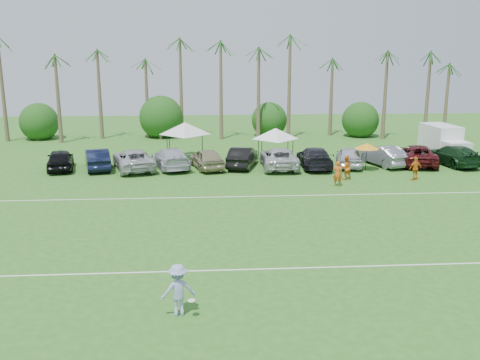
{
  "coord_description": "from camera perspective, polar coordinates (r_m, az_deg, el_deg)",
  "views": [
    {
      "loc": [
        -1.38,
        -19.68,
        9.3
      ],
      "look_at": [
        0.81,
        12.04,
        1.6
      ],
      "focal_mm": 40.0,
      "sensor_mm": 36.0,
      "label": 1
    }
  ],
  "objects": [
    {
      "name": "palm_tree_4",
      "position": [
        57.77,
        -6.69,
        11.72
      ],
      "size": [
        2.4,
        2.4,
        8.9
      ],
      "color": "brown",
      "rests_on": "ground"
    },
    {
      "name": "parked_car_10",
      "position": [
        47.13,
        18.34,
        2.57
      ],
      "size": [
        4.04,
        6.47,
        1.67
      ],
      "primitive_type": "imported",
      "rotation": [
        0.0,
        0.0,
        2.92
      ],
      "color": "#4D1013",
      "rests_on": "ground"
    },
    {
      "name": "parked_car_1",
      "position": [
        44.53,
        -14.97,
        2.19
      ],
      "size": [
        2.97,
        5.34,
        1.67
      ],
      "primitive_type": "imported",
      "rotation": [
        0.0,
        0.0,
        3.39
      ],
      "color": "black",
      "rests_on": "ground"
    },
    {
      "name": "palm_tree_10",
      "position": [
        62.62,
        19.46,
        12.78
      ],
      "size": [
        2.4,
        2.4,
        10.9
      ],
      "color": "brown",
      "rests_on": "ground"
    },
    {
      "name": "frisbee_player",
      "position": [
        19.64,
        -6.63,
        -11.58
      ],
      "size": [
        1.39,
        1.01,
        1.94
      ],
      "rotation": [
        0.0,
        0.0,
        3.39
      ],
      "color": "#99A4D9",
      "rests_on": "ground"
    },
    {
      "name": "parked_car_5",
      "position": [
        43.77,
        0.26,
        2.46
      ],
      "size": [
        3.01,
        5.35,
        1.67
      ],
      "primitive_type": "imported",
      "rotation": [
        0.0,
        0.0,
        2.88
      ],
      "color": "black",
      "rests_on": "ground"
    },
    {
      "name": "parked_car_2",
      "position": [
        43.63,
        -11.3,
        2.16
      ],
      "size": [
        4.31,
        6.53,
        1.67
      ],
      "primitive_type": "imported",
      "rotation": [
        0.0,
        0.0,
        3.42
      ],
      "color": "#B5B6B8",
      "rests_on": "ground"
    },
    {
      "name": "palm_tree_9",
      "position": [
        60.86,
        14.97,
        12.27
      ],
      "size": [
        2.4,
        2.4,
        9.9
      ],
      "color": "brown",
      "rests_on": "ground"
    },
    {
      "name": "bush_tree_3",
      "position": [
        61.66,
        12.53,
        6.3
      ],
      "size": [
        4.0,
        4.0,
        4.0
      ],
      "color": "brown",
      "rests_on": "ground"
    },
    {
      "name": "sideline_player_a",
      "position": [
        38.18,
        10.38,
        0.69
      ],
      "size": [
        0.77,
        0.65,
        1.81
      ],
      "primitive_type": "imported",
      "rotation": [
        0.0,
        0.0,
        2.77
      ],
      "color": "#DB5818",
      "rests_on": "ground"
    },
    {
      "name": "bush_tree_0",
      "position": [
        61.73,
        -20.61,
        5.77
      ],
      "size": [
        4.0,
        4.0,
        4.0
      ],
      "color": "brown",
      "rests_on": "ground"
    },
    {
      "name": "ground",
      "position": [
        21.81,
        0.05,
        -11.62
      ],
      "size": [
        120.0,
        120.0,
        0.0
      ],
      "primitive_type": "plane",
      "color": "#2F671F",
      "rests_on": "ground"
    },
    {
      "name": "palm_tree_8",
      "position": [
        59.48,
        10.26,
        11.65
      ],
      "size": [
        2.4,
        2.4,
        8.9
      ],
      "color": "brown",
      "rests_on": "ground"
    },
    {
      "name": "parked_car_9",
      "position": [
        46.0,
        15.01,
        2.54
      ],
      "size": [
        3.09,
        5.36,
        1.67
      ],
      "primitive_type": "imported",
      "rotation": [
        0.0,
        0.0,
        3.42
      ],
      "color": "gray",
      "rests_on": "ground"
    },
    {
      "name": "parked_car_0",
      "position": [
        45.17,
        -18.63,
        2.09
      ],
      "size": [
        2.89,
        5.19,
        1.67
      ],
      "primitive_type": "imported",
      "rotation": [
        0.0,
        0.0,
        3.34
      ],
      "color": "black",
      "rests_on": "ground"
    },
    {
      "name": "sideline_player_b",
      "position": [
        40.3,
        11.23,
        1.31
      ],
      "size": [
        1.02,
        0.89,
        1.79
      ],
      "primitive_type": "imported",
      "rotation": [
        0.0,
        0.0,
        3.42
      ],
      "color": "orange",
      "rests_on": "ground"
    },
    {
      "name": "canopy_tent_left",
      "position": [
        47.38,
        -5.91,
        6.14
      ],
      "size": [
        4.6,
        4.6,
        3.73
      ],
      "color": "black",
      "rests_on": "ground"
    },
    {
      "name": "palm_tree_1",
      "position": [
        59.77,
        -19.54,
        11.95
      ],
      "size": [
        2.4,
        2.4,
        9.9
      ],
      "color": "brown",
      "rests_on": "ground"
    },
    {
      "name": "parked_car_4",
      "position": [
        43.23,
        -3.57,
        2.29
      ],
      "size": [
        3.15,
        5.24,
        1.67
      ],
      "primitive_type": "imported",
      "rotation": [
        0.0,
        0.0,
        3.4
      ],
      "color": "#9A916B",
      "rests_on": "ground"
    },
    {
      "name": "palm_tree_11",
      "position": [
        64.29,
        22.89,
        13.26
      ],
      "size": [
        2.4,
        2.4,
        11.9
      ],
      "color": "brown",
      "rests_on": "ground"
    },
    {
      "name": "palm_tree_6",
      "position": [
        57.93,
        1.42,
        13.52
      ],
      "size": [
        2.4,
        2.4,
        10.9
      ],
      "color": "brown",
      "rests_on": "ground"
    },
    {
      "name": "field_lines",
      "position": [
        29.23,
        -1.05,
        -4.93
      ],
      "size": [
        80.0,
        12.1,
        0.01
      ],
      "color": "white",
      "rests_on": "ground"
    },
    {
      "name": "parked_car_3",
      "position": [
        43.75,
        -7.42,
        2.34
      ],
      "size": [
        3.81,
        6.17,
        1.67
      ],
      "primitive_type": "imported",
      "rotation": [
        0.0,
        0.0,
        3.42
      ],
      "color": "silver",
      "rests_on": "ground"
    },
    {
      "name": "palm_tree_7",
      "position": [
        58.45,
        5.46,
        14.3
      ],
      "size": [
        2.4,
        2.4,
        11.9
      ],
      "color": "brown",
      "rests_on": "ground"
    },
    {
      "name": "palm_tree_5",
      "position": [
        57.71,
        -2.64,
        12.66
      ],
      "size": [
        2.4,
        2.4,
        9.9
      ],
      "color": "brown",
      "rests_on": "ground"
    },
    {
      "name": "bush_tree_1",
      "position": [
        59.34,
        -8.43,
        6.2
      ],
      "size": [
        4.0,
        4.0,
        4.0
      ],
      "color": "brown",
      "rests_on": "ground"
    },
    {
      "name": "box_truck",
      "position": [
        50.43,
        20.93,
        3.88
      ],
      "size": [
        2.54,
        5.78,
        2.9
      ],
      "rotation": [
        0.0,
        0.0,
        0.08
      ],
      "color": "white",
      "rests_on": "ground"
    },
    {
      "name": "bush_tree_2",
      "position": [
        59.62,
        3.21,
        6.36
      ],
      "size": [
        4.0,
        4.0,
        4.0
      ],
      "color": "brown",
      "rests_on": "ground"
    },
    {
      "name": "sideline_player_c",
      "position": [
        41.35,
        18.2,
        1.18
      ],
      "size": [
        1.11,
        0.69,
        1.77
      ],
      "primitive_type": "imported",
      "rotation": [
        0.0,
        0.0,
        3.42
      ],
      "color": "orange",
      "rests_on": "ground"
    },
    {
      "name": "parked_car_6",
      "position": [
        43.56,
        4.17,
        2.37
      ],
      "size": [
        2.9,
        6.06,
        1.67
      ],
      "primitive_type": "imported",
      "rotation": [
        0.0,
        0.0,
        3.12
      ],
      "color": "#BDBEC0",
      "rests_on": "ground"
    },
    {
      "name": "palm_tree_3",
      "position": [
        58.07,
        -10.83,
        14.13
      ],
      "size": [
        2.4,
        2.4,
        11.9
      ],
      "color": "brown",
      "rests_on": "ground"
    },
    {
      "name": "parked_car_7",
      "position": [
        44.06,
        7.95,
        2.4
      ],
      "size": [
        2.5,
        5.81,
        1.67
      ],
      "primitive_type": "imported",
      "rotation": [
        0.0,
        0.0,
        3.11
      ],
      "color": "black",
      "rests_on": "ground"
    },
    {
      "name": "market_umbrella",
      "position": [
        43.53,
        13.38,
        3.55
      ],
      "size": [
        1.97,
        1.97,
        2.2
      ],
      "color": "black",
      "rests_on": "ground"
    },
    {
      "name": "parked_car_11",
      "position": [
        48.03,
        21.73,
        2.49
      ],
      "size": [
        3.39,
        6.09,
        1.67
      ],
      "primitive_type": "imported",
      "rotation": [
        0.0,
        0.0,
        3.33
      ],
      "color": "black",
      "rests_on": "ground"
    },
    {
      "name": "palm_tree_2",
      "position": [
        58.65,
        -14.77,
        13.09
      ],
      "size": [
        2.4,
        2.4,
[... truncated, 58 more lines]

